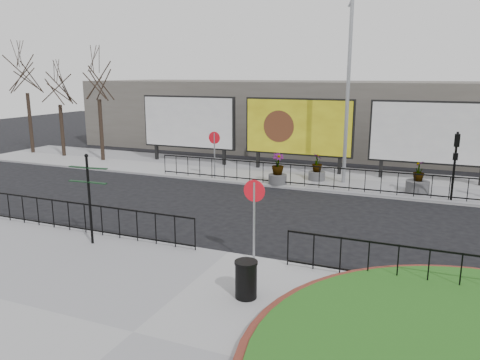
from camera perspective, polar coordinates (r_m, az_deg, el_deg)
The scene contains 22 objects.
ground at distance 14.73m, azimuth -1.42°, elevation -9.20°, with size 90.00×90.00×0.00m, color black.
pavement_near at distance 10.80m, azimuth -12.88°, elevation -17.88°, with size 30.00×10.00×0.12m, color gray.
pavement_far at distance 25.67m, azimuth 9.59°, elevation 0.34°, with size 44.00×6.00×0.12m, color gray.
railing_near_left at distance 17.49m, azimuth -20.16°, elevation -4.10°, with size 10.00×0.10×1.10m, color black, non-canonical shape.
railing_near_right at distance 13.11m, azimuth 25.32°, elevation -10.18°, with size 9.00×0.10×1.10m, color black, non-canonical shape.
railing_far at distance 22.76m, azimuth 10.52°, elevation 0.28°, with size 18.00×0.10×1.10m, color black, non-canonical shape.
speed_sign_far at distance 24.56m, azimuth -3.13°, elevation 4.35°, with size 0.64×0.07×2.47m.
speed_sign_near at distance 13.40m, azimuth 1.75°, elevation -2.79°, with size 0.64×0.07×2.47m.
billboard_left at distance 29.22m, azimuth -6.31°, elevation 6.99°, with size 6.20×0.31×4.10m.
billboard_mid at distance 26.56m, azimuth 7.11°, elevation 6.39°, with size 6.20×0.31×4.10m.
billboard_right at distance 25.59m, azimuth 22.43°, elevation 5.29°, with size 6.20×0.31×4.10m.
lamp_post at distance 23.82m, azimuth 13.04°, elevation 10.81°, with size 0.74×0.18×9.23m.
signal_pole_a at distance 22.07m, azimuth 24.78°, elevation 2.71°, with size 0.22×0.26×3.00m.
tree_left at distance 31.01m, azimuth -16.75°, elevation 8.75°, with size 2.00×2.00×7.00m, color #2D2119, non-canonical shape.
tree_mid at distance 33.57m, azimuth -21.05°, elevation 8.03°, with size 2.00×2.00×6.20m, color #2D2119, non-canonical shape.
tree_far at distance 35.81m, azimuth -24.44°, elevation 9.03°, with size 2.00×2.00×7.50m, color #2D2119, non-canonical shape.
building_backdrop at distance 35.03m, azimuth 13.55°, elevation 7.50°, with size 40.00×10.00×5.00m, color #5B5650.
fingerpost_sign at distance 15.64m, azimuth -17.95°, elevation -1.18°, with size 1.39×0.30×2.96m.
litter_bin at distance 11.71m, azimuth 0.74°, elevation -12.01°, with size 0.58×0.58×0.95m.
planter_a at distance 23.47m, azimuth 4.61°, elevation 1.02°, with size 0.92×0.92×1.56m.
planter_b at distance 24.57m, azimuth 9.36°, elevation 1.25°, with size 0.86×0.86×1.41m.
planter_c at distance 23.23m, azimuth 20.85°, elevation -0.23°, with size 1.06×1.06×1.49m.
Camera 1 is at (5.61, -12.45, 5.51)m, focal length 35.00 mm.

